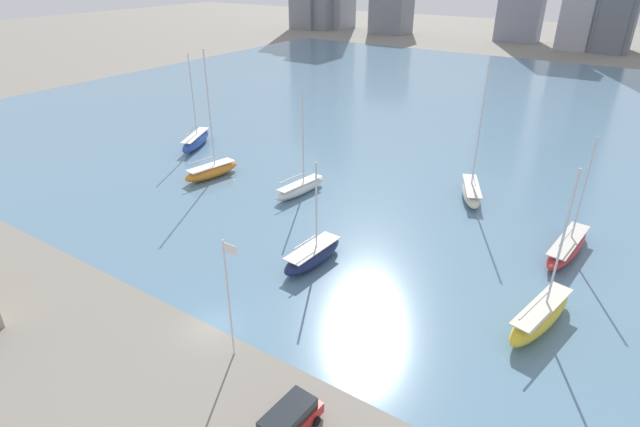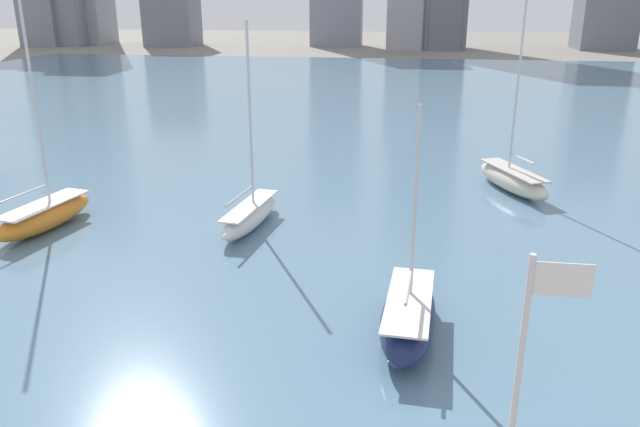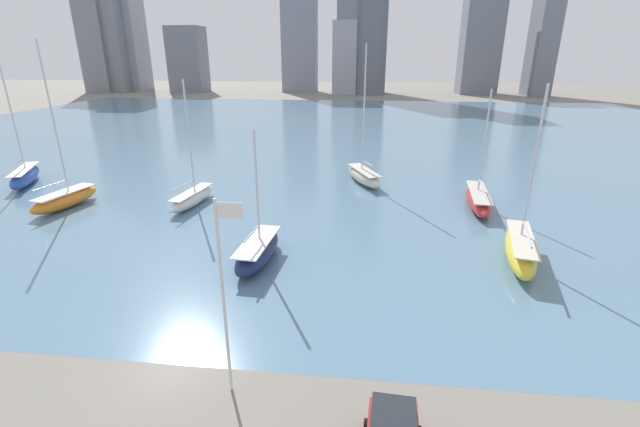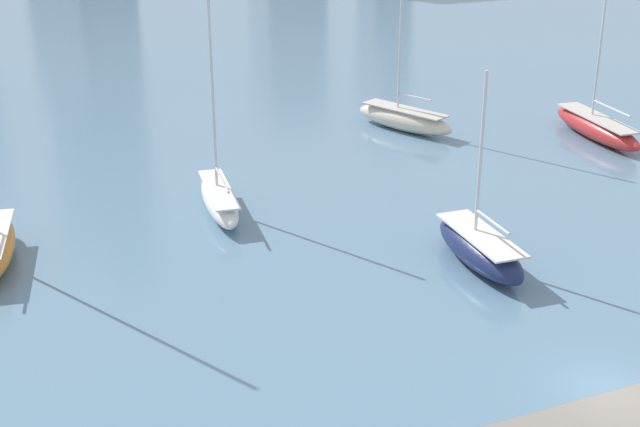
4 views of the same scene
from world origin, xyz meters
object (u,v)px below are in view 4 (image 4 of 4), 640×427
Objects in this scene: sailboat_cream at (404,118)px; sailboat_white at (219,198)px; sailboat_navy at (480,249)px; sailboat_red at (597,127)px.

sailboat_white is at bearing -173.34° from sailboat_cream.
sailboat_cream is at bearing 75.03° from sailboat_navy.
sailboat_red is 14.49m from sailboat_cream.
sailboat_white is at bearing -168.24° from sailboat_red.
sailboat_navy is 0.79× the size of sailboat_white.
sailboat_red is (20.15, 15.39, -0.05)m from sailboat_navy.
sailboat_cream reaches higher than sailboat_white.
sailboat_white is (-30.53, -2.92, -0.02)m from sailboat_red.
sailboat_cream is at bearing 37.79° from sailboat_white.
sailboat_white reaches higher than sailboat_red.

